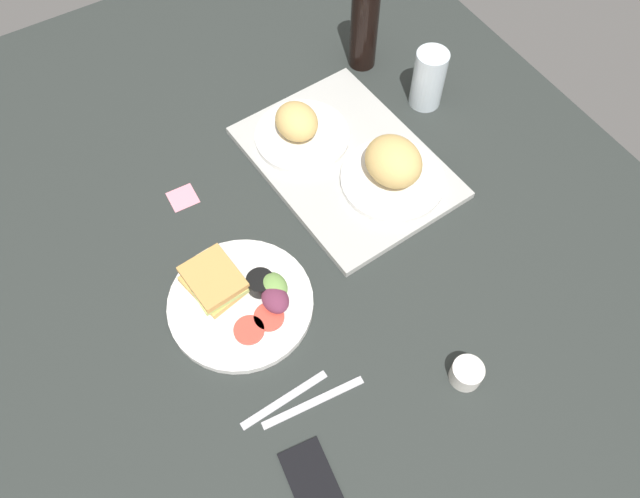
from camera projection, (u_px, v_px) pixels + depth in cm
name	position (u px, v px, depth cm)	size (l,w,h in cm)	color
ground_plane	(302.00, 263.00, 122.60)	(190.00, 150.00, 3.00)	#282D2B
serving_tray	(346.00, 162.00, 132.94)	(45.00, 33.00, 1.60)	#B2B2AD
bread_plate_near	(299.00, 129.00, 133.02)	(20.59, 20.59, 8.36)	white
bread_plate_far	(393.00, 168.00, 126.01)	(21.70, 21.70, 10.11)	white
plate_with_salad	(240.00, 297.00, 114.98)	(27.20, 27.20, 5.40)	white
drinking_glass	(429.00, 79.00, 137.30)	(7.23, 7.23, 13.93)	silver
soda_bottle	(364.00, 23.00, 140.19)	(6.40, 6.40, 22.90)	black
espresso_cup	(467.00, 373.00, 107.09)	(5.60, 5.60, 4.00)	silver
fork	(285.00, 400.00, 106.47)	(17.00, 1.40, 0.50)	#B7B7BC
knife	(313.00, 402.00, 106.22)	(19.00, 1.40, 0.50)	#B7B7BC
cell_phone	(315.00, 487.00, 98.93)	(14.40, 7.20, 0.80)	black
sticky_note	(183.00, 198.00, 128.94)	(5.60, 5.60, 0.12)	pink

